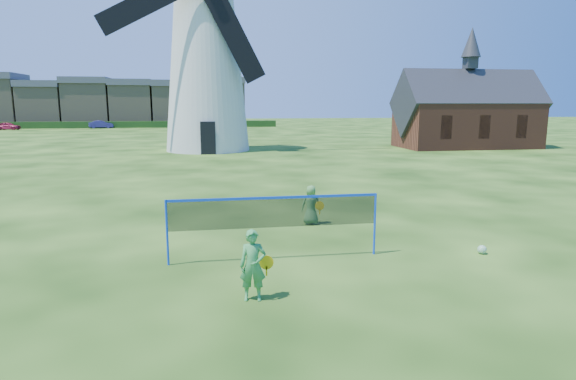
% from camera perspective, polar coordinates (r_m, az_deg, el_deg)
% --- Properties ---
extents(ground, '(220.00, 220.00, 0.00)m').
position_cam_1_polar(ground, '(12.18, -0.55, -7.41)').
color(ground, black).
rests_on(ground, ground).
extents(windmill, '(15.13, 6.58, 20.27)m').
position_cam_1_polar(windmill, '(38.94, -9.81, 14.91)').
color(windmill, silver).
rests_on(windmill, ground).
extents(chapel, '(11.74, 5.69, 9.92)m').
position_cam_1_polar(chapel, '(43.65, 20.63, 8.46)').
color(chapel, brown).
rests_on(chapel, ground).
extents(badminton_net, '(5.05, 0.05, 1.55)m').
position_cam_1_polar(badminton_net, '(11.31, -1.63, -2.82)').
color(badminton_net, blue).
rests_on(badminton_net, ground).
extents(player_girl, '(0.69, 0.39, 1.38)m').
position_cam_1_polar(player_girl, '(9.14, -4.22, -9.00)').
color(player_girl, '#3A9149').
rests_on(player_girl, ground).
extents(player_boy, '(0.69, 0.51, 1.22)m').
position_cam_1_polar(player_boy, '(14.76, 2.79, -1.80)').
color(player_boy, '#4A8640').
rests_on(player_boy, ground).
extents(play_ball, '(0.22, 0.22, 0.22)m').
position_cam_1_polar(play_ball, '(12.94, 22.21, -6.62)').
color(play_ball, green).
rests_on(play_ball, ground).
extents(terraced_houses, '(56.51, 8.40, 8.39)m').
position_cam_1_polar(terraced_houses, '(86.37, -24.68, 9.53)').
color(terraced_houses, '#8D795E').
rests_on(terraced_houses, ground).
extents(hedge, '(62.00, 0.80, 1.00)m').
position_cam_1_polar(hedge, '(80.12, -24.22, 7.12)').
color(hedge, '#193814').
rests_on(hedge, ground).
extents(car_left, '(3.40, 1.72, 1.11)m').
position_cam_1_polar(car_left, '(79.16, -30.51, 6.62)').
color(car_left, '#9E1C40').
rests_on(car_left, ground).
extents(car_right, '(3.63, 1.66, 1.15)m').
position_cam_1_polar(car_right, '(78.56, -21.46, 7.32)').
color(car_right, navy).
rests_on(car_right, ground).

